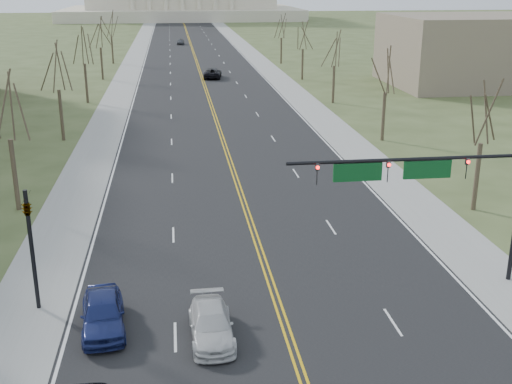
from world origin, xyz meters
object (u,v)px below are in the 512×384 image
object	(u,v)px
signal_left	(30,237)
car_far_sb	(181,42)
car_far_nb	(213,73)
car_sb_inner_second	(211,324)
signal_mast	(425,179)
car_sb_outer_second	(103,313)

from	to	relation	value
signal_left	car_far_sb	xyz separation A→B (m)	(9.08, 128.89, -3.02)
signal_left	car_far_sb	world-z (taller)	signal_left
car_far_nb	signal_left	bearing A→B (deg)	87.30
car_sb_inner_second	car_far_nb	size ratio (longest dim) A/B	0.81
signal_left	car_far_nb	bearing A→B (deg)	79.86
signal_mast	signal_left	world-z (taller)	signal_mast
car_sb_inner_second	car_sb_outer_second	size ratio (longest dim) A/B	0.97
signal_left	car_far_nb	xyz separation A→B (m)	(13.18, 73.71, -2.92)
signal_mast	car_sb_inner_second	xyz separation A→B (m)	(-10.85, -3.77, -5.09)
signal_left	car_far_nb	distance (m)	74.94
car_sb_outer_second	car_sb_inner_second	bearing A→B (deg)	-21.73
car_sb_inner_second	car_far_nb	xyz separation A→B (m)	(5.08, 77.48, 0.12)
signal_mast	car_far_nb	size ratio (longest dim) A/B	2.15
signal_left	car_far_sb	distance (m)	129.24
signal_mast	car_far_nb	distance (m)	74.11
car_sb_inner_second	car_far_sb	distance (m)	132.66
car_far_nb	car_far_sb	world-z (taller)	car_far_nb
car_sb_outer_second	car_far_sb	bearing A→B (deg)	81.61
signal_mast	car_far_nb	world-z (taller)	signal_mast
car_sb_outer_second	signal_mast	bearing A→B (deg)	2.87
signal_left	car_sb_outer_second	world-z (taller)	signal_left
signal_mast	car_far_sb	distance (m)	129.37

